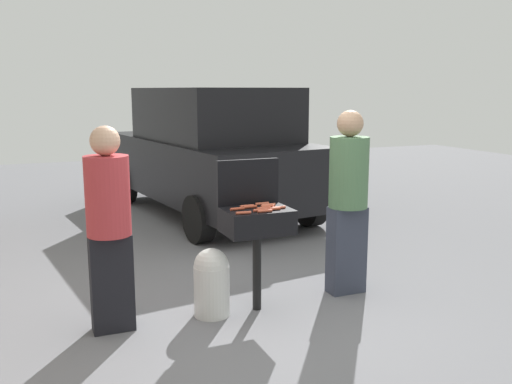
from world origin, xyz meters
name	(u,v)px	position (x,y,z in m)	size (l,w,h in m)	color
ground_plane	(264,313)	(0.00, 0.00, 0.00)	(24.00, 24.00, 0.00)	slate
bbq_grill	(257,225)	(-0.02, 0.11, 0.80)	(0.60, 0.44, 0.95)	black
grill_lid_open	(248,182)	(-0.02, 0.33, 1.16)	(0.60, 0.05, 0.42)	black
hot_dog_0	(250,207)	(-0.07, 0.16, 0.96)	(0.03, 0.03, 0.13)	#AD4228
hot_dog_1	(267,206)	(0.09, 0.14, 0.96)	(0.03, 0.03, 0.13)	#C6593D
hot_dog_2	(279,208)	(0.15, 0.03, 0.96)	(0.03, 0.03, 0.13)	#C6593D
hot_dog_3	(265,211)	(-0.01, -0.05, 0.96)	(0.03, 0.03, 0.13)	#B74C33
hot_dog_4	(268,205)	(0.12, 0.18, 0.96)	(0.03, 0.03, 0.13)	#C6593D
hot_dog_5	(237,209)	(-0.20, 0.13, 0.96)	(0.03, 0.03, 0.13)	#AD4228
hot_dog_6	(268,207)	(0.08, 0.11, 0.96)	(0.03, 0.03, 0.13)	#AD4228
hot_dog_7	(260,210)	(-0.04, 0.00, 0.96)	(0.03, 0.03, 0.13)	#B74C33
hot_dog_8	(264,208)	(0.02, 0.06, 0.96)	(0.03, 0.03, 0.13)	#B74C33
hot_dog_9	(244,213)	(-0.21, -0.05, 0.96)	(0.03, 0.03, 0.13)	#B74C33
hot_dog_10	(247,206)	(-0.08, 0.20, 0.96)	(0.03, 0.03, 0.13)	#C6593D
hot_dog_11	(273,209)	(0.09, 0.00, 0.96)	(0.03, 0.03, 0.13)	#AD4228
hot_dog_12	(262,204)	(0.09, 0.25, 0.96)	(0.03, 0.03, 0.13)	#C6593D
propane_tank	(212,281)	(-0.45, 0.14, 0.32)	(0.32, 0.32, 0.62)	silver
person_left	(109,222)	(-1.31, 0.16, 0.93)	(0.36, 0.36, 1.72)	black
person_right	(348,196)	(0.97, 0.19, 0.98)	(0.38, 0.38, 1.80)	#333847
parked_minivan	(210,151)	(0.84, 4.10, 1.03)	(2.53, 4.62, 2.02)	black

